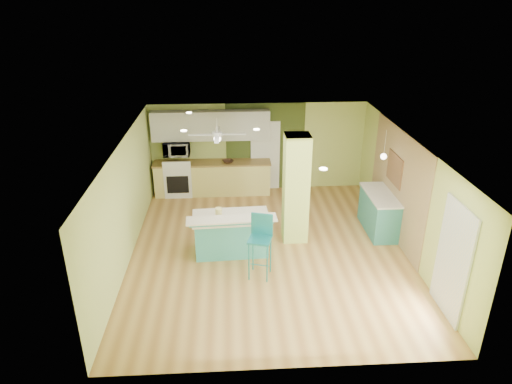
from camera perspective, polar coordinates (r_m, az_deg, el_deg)
floor at (r=10.26m, az=1.53°, el=-7.24°), size 6.00×7.00×0.01m
ceiling at (r=9.22m, az=1.70°, el=6.25°), size 6.00×7.00×0.01m
wall_back at (r=12.93m, az=0.26°, el=5.64°), size 6.00×0.01×2.50m
wall_front at (r=6.67m, az=4.27°, el=-13.53°), size 6.00×0.01×2.50m
wall_left at (r=9.89m, az=-16.02°, el=-1.26°), size 0.01×7.00×2.50m
wall_right at (r=10.36m, az=18.40°, el=-0.39°), size 0.01×7.00×2.50m
wood_panel at (r=10.87m, az=17.22°, el=0.90°), size 0.02×3.40×2.50m
olive_accent at (r=12.93m, az=1.16°, el=5.64°), size 2.20×0.02×2.50m
interior_door at (r=12.98m, az=1.16°, el=4.55°), size 0.82×0.05×2.00m
french_door at (r=8.59m, az=23.36°, el=-7.92°), size 0.04×1.08×2.10m
column at (r=10.20m, az=5.01°, el=0.41°), size 0.55×0.55×2.50m
kitchen_run at (r=12.89m, az=-5.43°, el=1.80°), size 3.25×0.63×0.94m
stove at (r=12.96m, az=-9.63°, el=1.62°), size 0.76×0.66×1.08m
upper_cabinets at (r=12.53m, az=-5.68°, el=8.28°), size 3.20×0.34×0.80m
microwave at (r=12.67m, az=-9.90°, el=5.37°), size 0.70×0.48×0.39m
ceiling_fan at (r=11.22m, az=-4.88°, el=7.13°), size 1.41×1.41×0.61m
pendant_lamp at (r=10.67m, az=15.66°, el=4.32°), size 0.14×0.14×0.69m
wall_decor at (r=10.93m, az=16.95°, el=2.76°), size 0.03×0.90×0.70m
peninsula at (r=9.97m, az=-3.11°, el=-5.16°), size 1.89×1.07×1.00m
bar_stool at (r=9.01m, az=0.61°, el=-5.49°), size 0.54×0.54×1.31m
side_counter at (r=11.20m, az=15.13°, el=-2.47°), size 0.63×1.49×0.96m
fruit_bowl at (r=12.63m, az=-3.52°, el=3.83°), size 0.39×0.39×0.07m
canister at (r=9.80m, az=-4.70°, el=-2.50°), size 0.15×0.15×0.18m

